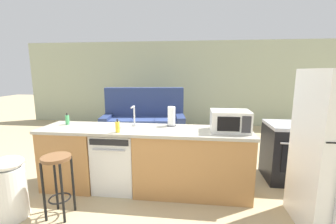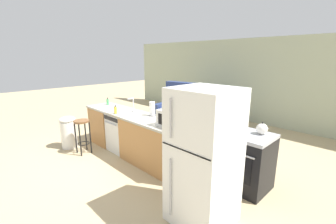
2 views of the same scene
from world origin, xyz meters
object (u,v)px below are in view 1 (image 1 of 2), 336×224
at_px(soap_bottle, 118,127).
at_px(couch, 144,123).
at_px(stove_range, 291,152).
at_px(kettle, 303,117).
at_px(dishwasher, 118,160).
at_px(dish_soap_bottle, 67,120).
at_px(trash_bin, 10,187).
at_px(microwave, 230,121).
at_px(bar_stool, 57,173).
at_px(paper_towel_roll, 171,117).

xyz_separation_m(soap_bottle, couch, (-0.27, 2.71, -0.58)).
xyz_separation_m(stove_range, kettle, (0.17, 0.13, 0.53)).
height_order(dishwasher, stove_range, stove_range).
relative_size(dish_soap_bottle, trash_bin, 0.24).
xyz_separation_m(soap_bottle, trash_bin, (-1.09, -0.60, -0.59)).
bearing_deg(microwave, kettle, 29.38).
bearing_deg(dishwasher, soap_bottle, -65.81).
height_order(dish_soap_bottle, kettle, kettle).
height_order(kettle, bar_stool, kettle).
height_order(dishwasher, microwave, microwave).
bearing_deg(dish_soap_bottle, microwave, -2.57).
bearing_deg(couch, trash_bin, -103.96).
distance_m(microwave, trash_bin, 2.76).
distance_m(paper_towel_roll, couch, 2.54).
bearing_deg(trash_bin, paper_towel_roll, 30.58).
distance_m(dishwasher, paper_towel_roll, 1.00).
distance_m(dishwasher, bar_stool, 0.86).
distance_m(microwave, couch, 3.09).
relative_size(dishwasher, couch, 0.40).
xyz_separation_m(dishwasher, dish_soap_bottle, (-0.79, 0.10, 0.55)).
relative_size(dishwasher, dish_soap_bottle, 4.77).
bearing_deg(stove_range, trash_bin, -159.03).
bearing_deg(soap_bottle, trash_bin, -151.21).
xyz_separation_m(kettle, trash_bin, (-3.76, -1.50, -0.61)).
distance_m(soap_bottle, couch, 2.78).
bearing_deg(microwave, bar_stool, -160.22).
relative_size(stove_range, kettle, 4.39).
distance_m(dishwasher, couch, 2.48).
bearing_deg(dishwasher, couch, 93.83).
distance_m(dish_soap_bottle, kettle, 3.60).
bearing_deg(stove_range, paper_towel_roll, -169.50).
bearing_deg(dishwasher, bar_stool, -122.04).
height_order(dish_soap_bottle, couch, couch).
bearing_deg(paper_towel_roll, stove_range, 10.50).
xyz_separation_m(paper_towel_roll, bar_stool, (-1.22, -0.93, -0.50)).
bearing_deg(microwave, dish_soap_bottle, 177.43).
distance_m(dishwasher, microwave, 1.68).
distance_m(stove_range, couch, 3.37).
bearing_deg(soap_bottle, paper_towel_roll, 33.39).
height_order(microwave, trash_bin, microwave).
xyz_separation_m(paper_towel_roll, couch, (-0.93, 2.27, -0.64)).
xyz_separation_m(soap_bottle, bar_stool, (-0.56, -0.50, -0.44)).
height_order(dishwasher, kettle, kettle).
height_order(stove_range, microwave, microwave).
relative_size(dishwasher, bar_stool, 1.14).
xyz_separation_m(soap_bottle, kettle, (2.67, 0.91, 0.01)).
distance_m(dish_soap_bottle, trash_bin, 1.12).
distance_m(soap_bottle, trash_bin, 1.38).
height_order(dishwasher, bar_stool, dishwasher).
bearing_deg(microwave, trash_bin, -162.06).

